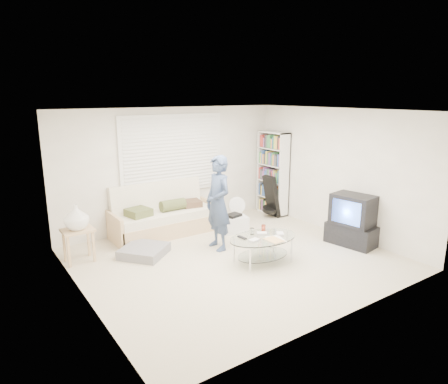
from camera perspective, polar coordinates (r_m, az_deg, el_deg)
ground at (r=6.95m, az=1.59°, el=-9.55°), size 5.00×5.00×0.00m
room_shell at (r=6.86m, az=-0.67°, el=4.38°), size 5.02×4.52×2.51m
window_blinds at (r=8.34m, az=-7.27°, el=5.41°), size 2.32×0.08×1.62m
futon_sofa at (r=8.14m, az=-8.63°, el=-3.60°), size 2.11×0.85×1.03m
grey_floor_pillow at (r=7.20m, az=-11.34°, el=-8.27°), size 1.00×1.00×0.16m
side_table at (r=7.03m, az=-20.32°, el=-3.72°), size 0.50×0.40×1.00m
bookshelf at (r=9.35m, az=6.96°, el=2.67°), size 0.30×0.81×1.92m
guitar_case at (r=9.14m, az=6.74°, el=-1.03°), size 0.36×0.36×0.95m
floor_fan at (r=8.63m, az=1.67°, el=-2.32°), size 0.38×0.25×0.61m
storage_bin at (r=8.20m, az=1.37°, el=-4.54°), size 0.61×0.49×0.38m
tv_unit at (r=7.80m, az=17.81°, el=-3.92°), size 0.61×0.95×0.96m
coffee_table at (r=6.72m, az=5.61°, el=-7.10°), size 1.26×0.85×0.57m
standing_person at (r=7.14m, az=-0.85°, el=-1.59°), size 0.43×0.64×1.72m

